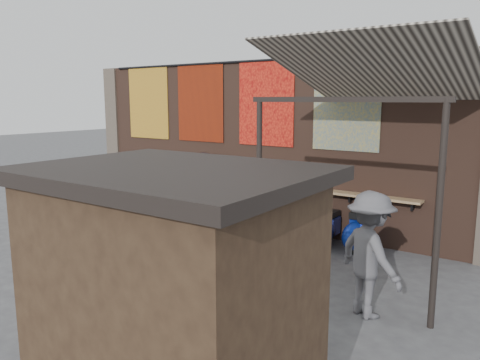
{
  "coord_description": "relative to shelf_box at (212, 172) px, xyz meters",
  "views": [
    {
      "loc": [
        6.19,
        -6.98,
        3.07
      ],
      "look_at": [
        0.46,
        1.2,
        1.36
      ],
      "focal_mm": 35.0,
      "sensor_mm": 36.0,
      "label": 1
    }
  ],
  "objects": [
    {
      "name": "shelf_box",
      "position": [
        0.0,
        0.0,
        0.0
      ],
      "size": [
        0.58,
        0.32,
        0.24
      ],
      "primitive_type": "cube",
      "color": "white",
      "rests_on": "eating_counter"
    },
    {
      "name": "shopper_tan",
      "position": [
        2.98,
        -1.19,
        -0.36
      ],
      "size": [
        0.98,
        0.77,
        1.77
      ],
      "primitive_type": "imported",
      "rotation": [
        0.0,
        0.0,
        0.27
      ],
      "color": "#8F6F5B",
      "rests_on": "ground"
    },
    {
      "name": "tapestry_multi",
      "position": [
        3.49,
        0.18,
        1.76
      ],
      "size": [
        1.5,
        0.02,
        2.0
      ],
      "primitive_type": "cube",
      "color": "#295697",
      "rests_on": "brick_wall"
    },
    {
      "name": "scooter_stool_8",
      "position": [
        3.37,
        -0.25,
        -0.88
      ],
      "size": [
        0.34,
        0.76,
        0.72
      ],
      "primitive_type": null,
      "color": "navy",
      "rests_on": "ground"
    },
    {
      "name": "scooter_stool_6",
      "position": [
        2.15,
        -0.33,
        -0.87
      ],
      "size": [
        0.35,
        0.78,
        0.74
      ],
      "primitive_type": null,
      "color": "black",
      "rests_on": "ground"
    },
    {
      "name": "scooter_stool_9",
      "position": [
        4.06,
        -0.31,
        -0.83
      ],
      "size": [
        0.4,
        0.88,
        0.83
      ],
      "primitive_type": null,
      "color": "navy",
      "rests_on": "ground"
    },
    {
      "name": "awning_header",
      "position": [
        4.69,
        -2.9,
        1.84
      ],
      "size": [
        3.0,
        0.08,
        0.08
      ],
      "primitive_type": "cube",
      "color": "black",
      "rests_on": "awning_post_left"
    },
    {
      "name": "market_stall",
      "position": [
        4.67,
        -6.43,
        -0.05
      ],
      "size": [
        2.22,
        1.67,
        2.4
      ],
      "primitive_type": "cube",
      "rotation": [
        0.0,
        0.0,
        0.01
      ],
      "color": "black",
      "rests_on": "ground"
    },
    {
      "name": "diner_left",
      "position": [
        -2.26,
        -0.3,
        -0.5
      ],
      "size": [
        0.63,
        0.51,
        1.5
      ],
      "primitive_type": "imported",
      "rotation": [
        0.0,
        0.0,
        -0.31
      ],
      "color": "#99ABDE",
      "rests_on": "ground"
    },
    {
      "name": "shopper_grey",
      "position": [
        5.25,
        -3.03,
        -0.33
      ],
      "size": [
        1.36,
        1.19,
        1.82
      ],
      "primitive_type": "imported",
      "rotation": [
        0.0,
        0.0,
        2.59
      ],
      "color": "#5E5D62",
      "rests_on": "ground"
    },
    {
      "name": "tapestry_orange",
      "position": [
        1.49,
        0.18,
        1.76
      ],
      "size": [
        1.5,
        0.02,
        2.0
      ],
      "primitive_type": "cube",
      "color": "red",
      "rests_on": "brick_wall"
    },
    {
      "name": "diner_right",
      "position": [
        0.02,
        -0.3,
        -0.36
      ],
      "size": [
        0.95,
        0.78,
        1.78
      ],
      "primitive_type": "imported",
      "rotation": [
        0.0,
        0.0,
        0.13
      ],
      "color": "#2C2229",
      "rests_on": "ground"
    },
    {
      "name": "hang_rail",
      "position": [
        1.19,
        0.17,
        2.74
      ],
      "size": [
        9.5,
        0.06,
        0.06
      ],
      "primitive_type": "cylinder",
      "rotation": [
        0.0,
        1.57,
        0.0
      ],
      "color": "black",
      "rests_on": "brick_wall"
    },
    {
      "name": "awning_ledger",
      "position": [
        4.69,
        0.19,
        2.71
      ],
      "size": [
        3.3,
        0.08,
        0.12
      ],
      "primitive_type": "cube",
      "color": "#33261C",
      "rests_on": "brick_wall"
    },
    {
      "name": "pier_left",
      "position": [
        -4.01,
        0.4,
        0.76
      ],
      "size": [
        0.5,
        0.5,
        4.0
      ],
      "primitive_type": "cube",
      "color": "#4C4238",
      "rests_on": "ground"
    },
    {
      "name": "scooter_stool_3",
      "position": [
        0.19,
        -0.27,
        -0.89
      ],
      "size": [
        0.33,
        0.74,
        0.7
      ],
      "primitive_type": null,
      "color": "black",
      "rests_on": "ground"
    },
    {
      "name": "stall_roof",
      "position": [
        4.67,
        -6.43,
        1.21
      ],
      "size": [
        2.49,
        1.92,
        0.12
      ],
      "primitive_type": "cube",
      "rotation": [
        0.0,
        0.0,
        0.01
      ],
      "color": "black",
      "rests_on": "market_stall"
    },
    {
      "name": "ground",
      "position": [
        1.19,
        -2.3,
        -1.24
      ],
      "size": [
        70.0,
        70.0,
        0.0
      ],
      "primitive_type": "plane",
      "color": "#474749",
      "rests_on": "ground"
    },
    {
      "name": "brick_wall",
      "position": [
        1.19,
        0.4,
        0.76
      ],
      "size": [
        10.0,
        0.4,
        4.0
      ],
      "primitive_type": "cube",
      "color": "brown",
      "rests_on": "ground"
    },
    {
      "name": "eating_counter",
      "position": [
        1.19,
        0.03,
        -0.14
      ],
      "size": [
        8.0,
        0.32,
        0.05
      ],
      "primitive_type": "cube",
      "color": "#9E7A51",
      "rests_on": "brick_wall"
    },
    {
      "name": "awning_canvas",
      "position": [
        4.69,
        -1.4,
        2.31
      ],
      "size": [
        3.2,
        3.28,
        0.97
      ],
      "primitive_type": "cube",
      "rotation": [
        -0.28,
        0.0,
        0.0
      ],
      "color": "beige",
      "rests_on": "brick_wall"
    },
    {
      "name": "shopper_navy",
      "position": [
        3.27,
        -1.96,
        -0.44
      ],
      "size": [
        1.01,
        0.8,
        1.61
      ],
      "primitive_type": "imported",
      "rotation": [
        0.0,
        0.0,
        3.64
      ],
      "color": "black",
      "rests_on": "ground"
    },
    {
      "name": "scooter_stool_5",
      "position": [
        1.47,
        -0.31,
        -0.88
      ],
      "size": [
        0.34,
        0.76,
        0.72
      ],
      "primitive_type": null,
      "color": "#165B4B",
      "rests_on": "ground"
    },
    {
      "name": "scooter_stool_2",
      "position": [
        -0.42,
        -0.34,
        -0.89
      ],
      "size": [
        0.34,
        0.76,
        0.72
      ],
      "primitive_type": null,
      "color": "#8F490D",
      "rests_on": "ground"
    },
    {
      "name": "stall_sign",
      "position": [
        4.67,
        -5.57,
        0.49
      ],
      "size": [
        1.2,
        0.05,
        0.5
      ],
      "primitive_type": "cube",
      "rotation": [
        0.0,
        0.0,
        0.01
      ],
      "color": "gold",
      "rests_on": "market_stall"
    },
    {
      "name": "awning_post_right",
      "position": [
        6.09,
        -2.9,
        0.31
      ],
      "size": [
        0.09,
        0.09,
        3.1
      ],
      "primitive_type": "cylinder",
      "color": "black",
      "rests_on": "ground"
    },
    {
      "name": "scooter_stool_0",
      "position": [
        -1.67,
        -0.28,
        -0.9
      ],
      "size": [
        0.32,
        0.72,
        0.68
      ],
      "primitive_type": null,
      "color": "maroon",
      "rests_on": "ground"
    },
    {
      "name": "tapestry_redgold",
      "position": [
        -2.41,
        0.18,
        1.76
      ],
      "size": [
        1.5,
        0.02,
        2.0
      ],
      "primitive_type": "cube",
      "color": "#943315",
      "rests_on": "brick_wall"
    },
    {
      "name": "scooter_stool_1",
      "position": [
        -1.03,
        -0.3,
        -0.9
      ],
      "size": [
        0.33,
        0.73,
        0.7
      ],
      "primitive_type": null,
      "color": "maroon",
      "rests_on": "ground"
    },
    {
      "name": "awning_post_left",
      "position": [
        3.29,
        -2.9,
        0.31
      ],
      "size": [
        0.09,
        0.09,
        3.1
      ],
      "primitive_type": "cylinder",
      "color": "black",
      "rests_on": "ground"
    },
    {
      "name": "stall_shelf",
      "position": [
        4.67,
        -5.57,
        -0.37
      ],
      "size": [
        1.84,
        0.11,
        0.06
      ],
      "primitive_type": "cube",
      "rotation": [
        0.0,
        0.0,
        0.01
      ],
      "color": "#473321",
      "rests_on": "market_stall"
    },
    {
      "name": "scooter_stool_4",
      "position": [
        0.85,
        -0.28,
        -0.83
      ],
      "size": [
        0.39,
        0.87,
        0.82
      ],
      "primitive_type": null,
      "color": "#10531D",
      "rests_on": "ground"
    },
    {
      "name": "tapestry_sun",
      "position": [
        -0.51,
        0.18,
        1.76
      ],
      "size": [
        1.5,
        0.02,
        2.0
      ],
      "primitive_type": "cube",
      "color": "red",
      "rests_on": "brick_wall"
    },
    {
      "name": "scooter_stool_7",
      "position": [
        2.77,
        -0.31,
        -0.9
      ],
      "size": [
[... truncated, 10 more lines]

